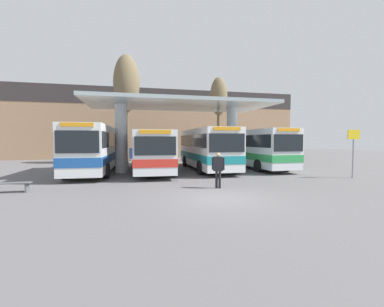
{
  "coord_description": "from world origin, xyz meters",
  "views": [
    {
      "loc": [
        -3.6,
        -10.14,
        2.44
      ],
      "look_at": [
        0.0,
        5.3,
        1.6
      ],
      "focal_mm": 24.0,
      "sensor_mm": 36.0,
      "label": 1
    }
  ],
  "objects_px": {
    "transit_bus_left_bay": "(95,147)",
    "poplar_tree_behind_left": "(127,84)",
    "waiting_bench_near_pillar": "(9,185)",
    "transit_bus_right_bay": "(206,147)",
    "transit_bus_far_right_bay": "(253,147)",
    "poplar_tree_behind_right": "(219,98)",
    "transit_bus_center_bay": "(152,149)",
    "info_sign_platform": "(353,144)",
    "parked_car_street": "(115,152)",
    "pedestrian_waiting": "(218,167)"
  },
  "relations": [
    {
      "from": "transit_bus_right_bay",
      "to": "poplar_tree_behind_left",
      "type": "relative_size",
      "value": 0.9
    },
    {
      "from": "transit_bus_right_bay",
      "to": "waiting_bench_near_pillar",
      "type": "xyz_separation_m",
      "value": [
        -11.5,
        -6.9,
        -1.49
      ]
    },
    {
      "from": "poplar_tree_behind_right",
      "to": "parked_car_street",
      "type": "distance_m",
      "value": 13.73
    },
    {
      "from": "transit_bus_center_bay",
      "to": "poplar_tree_behind_left",
      "type": "height_order",
      "value": "poplar_tree_behind_left"
    },
    {
      "from": "transit_bus_left_bay",
      "to": "poplar_tree_behind_left",
      "type": "bearing_deg",
      "value": -103.36
    },
    {
      "from": "poplar_tree_behind_right",
      "to": "transit_bus_center_bay",
      "type": "bearing_deg",
      "value": -137.86
    },
    {
      "from": "transit_bus_center_bay",
      "to": "transit_bus_far_right_bay",
      "type": "bearing_deg",
      "value": -177.74
    },
    {
      "from": "poplar_tree_behind_right",
      "to": "poplar_tree_behind_left",
      "type": "bearing_deg",
      "value": -177.91
    },
    {
      "from": "transit_bus_center_bay",
      "to": "transit_bus_right_bay",
      "type": "bearing_deg",
      "value": 175.35
    },
    {
      "from": "transit_bus_center_bay",
      "to": "poplar_tree_behind_right",
      "type": "bearing_deg",
      "value": -135.49
    },
    {
      "from": "transit_bus_center_bay",
      "to": "waiting_bench_near_pillar",
      "type": "distance_m",
      "value": 10.39
    },
    {
      "from": "poplar_tree_behind_left",
      "to": "poplar_tree_behind_right",
      "type": "distance_m",
      "value": 10.3
    },
    {
      "from": "waiting_bench_near_pillar",
      "to": "poplar_tree_behind_left",
      "type": "height_order",
      "value": "poplar_tree_behind_left"
    },
    {
      "from": "transit_bus_left_bay",
      "to": "info_sign_platform",
      "type": "xyz_separation_m",
      "value": [
        16.46,
        -6.55,
        0.3
      ]
    },
    {
      "from": "waiting_bench_near_pillar",
      "to": "info_sign_platform",
      "type": "xyz_separation_m",
      "value": [
        19.32,
        0.2,
        1.85
      ]
    },
    {
      "from": "transit_bus_left_bay",
      "to": "transit_bus_far_right_bay",
      "type": "distance_m",
      "value": 13.13
    },
    {
      "from": "transit_bus_far_right_bay",
      "to": "waiting_bench_near_pillar",
      "type": "distance_m",
      "value": 17.68
    },
    {
      "from": "transit_bus_far_right_bay",
      "to": "poplar_tree_behind_right",
      "type": "relative_size",
      "value": 1.09
    },
    {
      "from": "transit_bus_left_bay",
      "to": "transit_bus_right_bay",
      "type": "bearing_deg",
      "value": -176.46
    },
    {
      "from": "transit_bus_left_bay",
      "to": "poplar_tree_behind_left",
      "type": "distance_m",
      "value": 10.25
    },
    {
      "from": "transit_bus_right_bay",
      "to": "info_sign_platform",
      "type": "distance_m",
      "value": 10.31
    },
    {
      "from": "poplar_tree_behind_right",
      "to": "pedestrian_waiting",
      "type": "bearing_deg",
      "value": -109.05
    },
    {
      "from": "transit_bus_far_right_bay",
      "to": "waiting_bench_near_pillar",
      "type": "bearing_deg",
      "value": 24.38
    },
    {
      "from": "waiting_bench_near_pillar",
      "to": "poplar_tree_behind_right",
      "type": "relative_size",
      "value": 0.19
    },
    {
      "from": "transit_bus_far_right_bay",
      "to": "pedestrian_waiting",
      "type": "bearing_deg",
      "value": 53.59
    },
    {
      "from": "transit_bus_center_bay",
      "to": "transit_bus_right_bay",
      "type": "height_order",
      "value": "transit_bus_right_bay"
    },
    {
      "from": "transit_bus_far_right_bay",
      "to": "parked_car_street",
      "type": "distance_m",
      "value": 16.52
    },
    {
      "from": "waiting_bench_near_pillar",
      "to": "transit_bus_right_bay",
      "type": "bearing_deg",
      "value": 30.99
    },
    {
      "from": "pedestrian_waiting",
      "to": "poplar_tree_behind_left",
      "type": "bearing_deg",
      "value": 137.39
    },
    {
      "from": "transit_bus_left_bay",
      "to": "parked_car_street",
      "type": "distance_m",
      "value": 11.6
    },
    {
      "from": "transit_bus_left_bay",
      "to": "waiting_bench_near_pillar",
      "type": "bearing_deg",
      "value": 69.5
    },
    {
      "from": "transit_bus_far_right_bay",
      "to": "poplar_tree_behind_right",
      "type": "xyz_separation_m",
      "value": [
        -0.66,
        7.43,
        5.44
      ]
    },
    {
      "from": "waiting_bench_near_pillar",
      "to": "transit_bus_left_bay",
      "type": "bearing_deg",
      "value": 67.01
    },
    {
      "from": "transit_bus_right_bay",
      "to": "transit_bus_far_right_bay",
      "type": "relative_size",
      "value": 0.97
    },
    {
      "from": "parked_car_street",
      "to": "transit_bus_left_bay",
      "type": "bearing_deg",
      "value": -91.02
    },
    {
      "from": "pedestrian_waiting",
      "to": "parked_car_street",
      "type": "distance_m",
      "value": 20.41
    },
    {
      "from": "transit_bus_center_bay",
      "to": "info_sign_platform",
      "type": "height_order",
      "value": "info_sign_platform"
    },
    {
      "from": "info_sign_platform",
      "to": "parked_car_street",
      "type": "bearing_deg",
      "value": 131.06
    },
    {
      "from": "transit_bus_right_bay",
      "to": "transit_bus_far_right_bay",
      "type": "height_order",
      "value": "transit_bus_right_bay"
    },
    {
      "from": "poplar_tree_behind_right",
      "to": "parked_car_street",
      "type": "bearing_deg",
      "value": 163.73
    },
    {
      "from": "waiting_bench_near_pillar",
      "to": "transit_bus_center_bay",
      "type": "bearing_deg",
      "value": 46.32
    },
    {
      "from": "transit_bus_left_bay",
      "to": "transit_bus_center_bay",
      "type": "bearing_deg",
      "value": -168.17
    },
    {
      "from": "transit_bus_left_bay",
      "to": "waiting_bench_near_pillar",
      "type": "height_order",
      "value": "transit_bus_left_bay"
    },
    {
      "from": "pedestrian_waiting",
      "to": "poplar_tree_behind_right",
      "type": "xyz_separation_m",
      "value": [
        5.53,
        16.0,
        6.16
      ]
    },
    {
      "from": "transit_bus_right_bay",
      "to": "parked_car_street",
      "type": "bearing_deg",
      "value": -54.03
    },
    {
      "from": "transit_bus_center_bay",
      "to": "poplar_tree_behind_left",
      "type": "relative_size",
      "value": 1.09
    },
    {
      "from": "info_sign_platform",
      "to": "pedestrian_waiting",
      "type": "height_order",
      "value": "info_sign_platform"
    },
    {
      "from": "transit_bus_left_bay",
      "to": "waiting_bench_near_pillar",
      "type": "relative_size",
      "value": 5.67
    },
    {
      "from": "poplar_tree_behind_left",
      "to": "poplar_tree_behind_right",
      "type": "relative_size",
      "value": 1.17
    },
    {
      "from": "transit_bus_left_bay",
      "to": "transit_bus_right_bay",
      "type": "height_order",
      "value": "transit_bus_left_bay"
    }
  ]
}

